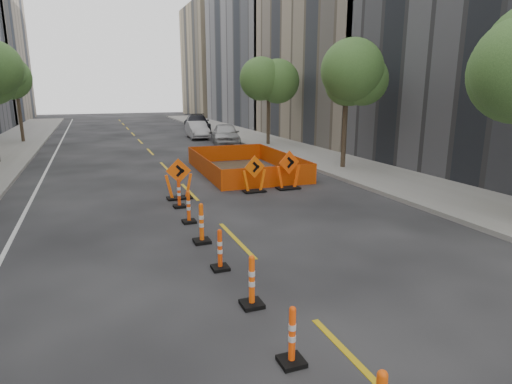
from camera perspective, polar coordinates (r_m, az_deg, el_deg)
name	(u,v)px	position (r m, az deg, el deg)	size (l,w,h in m)	color
ground_plane	(302,307)	(8.47, 6.18, -15.04)	(140.00, 140.00, 0.00)	black
sidewalk_right	(353,167)	(22.73, 12.75, 3.22)	(4.00, 90.00, 0.15)	gray
bld_right_c	(360,50)	(36.75, 13.68, 17.88)	(12.00, 16.00, 14.00)	gray
bld_right_d	(277,34)	(51.41, 2.87, 20.27)	(12.00, 18.00, 20.00)	gray
bld_right_e	(229,62)	(68.43, -3.63, 16.93)	(12.00, 14.00, 16.00)	tan
tree_l_d	(16,82)	(36.92, -29.38, 12.68)	(2.80, 2.80, 5.95)	#382B1E
tree_r_b	(347,79)	(22.05, 12.02, 14.58)	(2.80, 2.80, 5.95)	#382B1E
tree_r_c	(269,82)	(30.95, 1.68, 14.51)	(2.80, 2.80, 5.95)	#382B1E
channelizer_2	(292,335)	(6.73, 4.83, -18.52)	(0.38, 0.38, 0.95)	#FF490A
channelizer_3	(252,281)	(8.24, -0.56, -11.79)	(0.41, 0.41, 1.04)	#FB520A
channelizer_4	(220,249)	(9.86, -4.83, -7.64)	(0.38, 0.38, 0.97)	#E33F09
channelizer_5	(201,223)	(11.55, -7.29, -4.14)	(0.44, 0.44, 1.10)	#E65209
channelizer_6	(189,207)	(13.32, -8.98, -1.98)	(0.40, 0.40, 1.02)	#D64109
channelizer_7	(179,193)	(15.10, -10.24, -0.12)	(0.41, 0.41, 1.04)	red
chevron_sign_left	(179,179)	(16.23, -10.27, 1.75)	(1.03, 0.62, 1.54)	#E75209
chevron_sign_center	(254,174)	(17.01, -0.23, 2.41)	(0.99, 0.59, 1.49)	#ED5E09
chevron_sign_right	(289,170)	(17.58, 4.36, 2.95)	(1.07, 0.64, 1.61)	#F24B0A
safety_fence	(245,163)	(21.22, -1.53, 3.86)	(4.22, 7.18, 0.90)	#ED5B0C
parked_car_near	(226,134)	(31.76, -4.06, 7.71)	(1.86, 4.63, 1.58)	#BABBBD
parked_car_mid	(197,130)	(36.35, -7.86, 8.21)	(1.47, 4.21, 1.39)	#B0AFB5
parked_car_far	(197,123)	(41.96, -7.90, 9.08)	(2.27, 5.58, 1.62)	black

